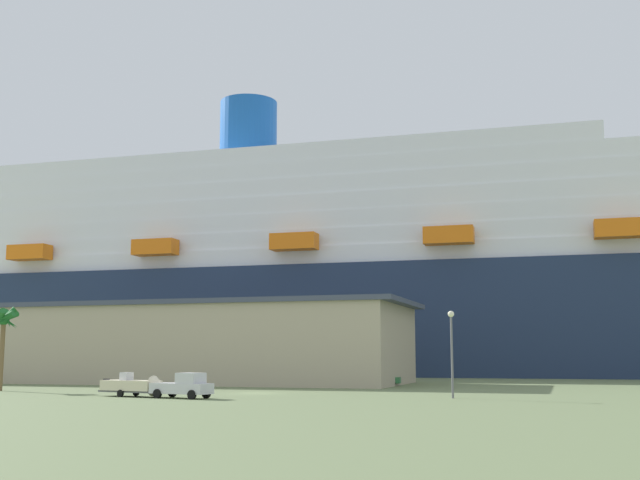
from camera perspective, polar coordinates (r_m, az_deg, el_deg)
ground_plane at (r=106.78m, az=1.73°, el=-10.28°), size 600.00×600.00×0.00m
cruise_ship at (r=146.94m, az=4.31°, el=-2.95°), size 225.38×40.84×57.74m
terminal_building at (r=109.90m, az=-11.67°, el=-7.33°), size 69.78×22.67×10.41m
pickup_truck at (r=70.39m, az=-9.84°, el=-10.38°), size 5.87×3.09×2.20m
small_boat_on_trailer at (r=73.83m, az=-13.11°, el=-10.24°), size 7.85×3.14×2.15m
palm_tree at (r=89.67m, az=-21.93°, el=-5.63°), size 3.31×3.18×8.75m
street_lamp at (r=70.45m, az=9.50°, el=-7.19°), size 0.56×0.56×7.57m
parked_car_green_wagon at (r=96.50m, az=4.37°, el=-9.98°), size 4.92×2.51×1.58m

